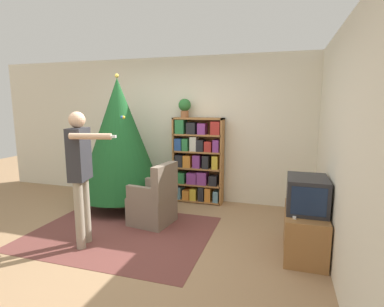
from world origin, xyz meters
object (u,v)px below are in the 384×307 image
at_px(television, 307,194).
at_px(potted_plant, 185,107).
at_px(christmas_tree, 119,138).
at_px(bookshelf, 197,161).
at_px(standing_person, 81,168).
at_px(armchair, 154,203).

height_order(television, potted_plant, potted_plant).
xyz_separation_m(television, christmas_tree, (-2.95, 0.86, 0.47)).
height_order(bookshelf, christmas_tree, christmas_tree).
xyz_separation_m(bookshelf, standing_person, (-0.89, -2.05, 0.24)).
distance_m(christmas_tree, potted_plant, 1.25).
bearing_deg(bookshelf, potted_plant, 177.98).
distance_m(bookshelf, armchair, 1.28).
xyz_separation_m(christmas_tree, potted_plant, (0.96, 0.62, 0.52)).
height_order(armchair, potted_plant, potted_plant).
xyz_separation_m(christmas_tree, armchair, (0.87, -0.55, -0.88)).
bearing_deg(christmas_tree, armchair, -32.25).
xyz_separation_m(bookshelf, christmas_tree, (-1.20, -0.61, 0.45)).
bearing_deg(christmas_tree, bookshelf, 26.91).
bearing_deg(armchair, christmas_tree, -113.76).
bearing_deg(television, christmas_tree, 163.68).
relative_size(bookshelf, standing_person, 0.91).
height_order(christmas_tree, potted_plant, christmas_tree).
height_order(armchair, standing_person, standing_person).
height_order(television, armchair, television).
xyz_separation_m(standing_person, potted_plant, (0.65, 2.06, 0.72)).
distance_m(bookshelf, television, 2.28).
bearing_deg(christmas_tree, standing_person, -77.85).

